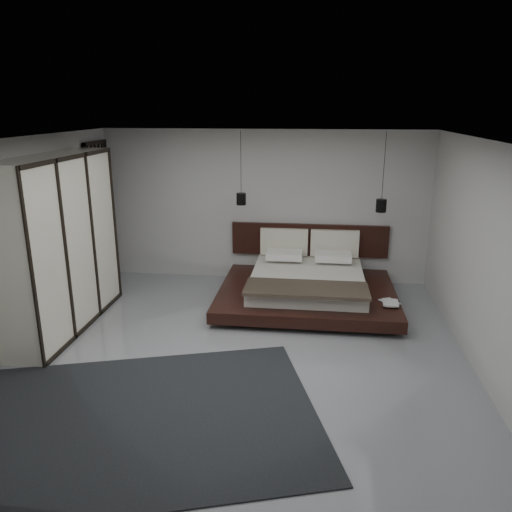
# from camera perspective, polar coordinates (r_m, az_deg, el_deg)

# --- Properties ---
(floor) EXTENTS (6.00, 6.00, 0.00)m
(floor) POSITION_cam_1_polar(r_m,az_deg,el_deg) (6.93, -1.72, -10.64)
(floor) COLOR gray
(floor) RESTS_ON ground
(ceiling) EXTENTS (6.00, 6.00, 0.00)m
(ceiling) POSITION_cam_1_polar(r_m,az_deg,el_deg) (6.16, -1.95, 13.16)
(ceiling) COLOR white
(ceiling) RESTS_ON wall_back
(wall_back) EXTENTS (6.00, 0.00, 6.00)m
(wall_back) POSITION_cam_1_polar(r_m,az_deg,el_deg) (9.30, 0.98, 5.68)
(wall_back) COLOR #B4B4B2
(wall_back) RESTS_ON floor
(wall_front) EXTENTS (6.00, 0.00, 6.00)m
(wall_front) POSITION_cam_1_polar(r_m,az_deg,el_deg) (3.68, -9.07, -12.48)
(wall_front) COLOR #B4B4B2
(wall_front) RESTS_ON floor
(wall_left) EXTENTS (0.00, 6.00, 6.00)m
(wall_left) POSITION_cam_1_polar(r_m,az_deg,el_deg) (7.46, -25.24, 1.28)
(wall_left) COLOR #B4B4B2
(wall_left) RESTS_ON floor
(wall_right) EXTENTS (0.00, 6.00, 6.00)m
(wall_right) POSITION_cam_1_polar(r_m,az_deg,el_deg) (6.66, 24.62, -0.36)
(wall_right) COLOR #B4B4B2
(wall_right) RESTS_ON floor
(lattice_screen) EXTENTS (0.05, 0.90, 2.60)m
(lattice_screen) POSITION_cam_1_polar(r_m,az_deg,el_deg) (9.56, -17.31, 4.62)
(lattice_screen) COLOR black
(lattice_screen) RESTS_ON floor
(bed) EXTENTS (2.89, 2.44, 1.10)m
(bed) POSITION_cam_1_polar(r_m,az_deg,el_deg) (8.49, 5.87, -3.25)
(bed) COLOR black
(bed) RESTS_ON floor
(book_lower) EXTENTS (0.33, 0.36, 0.03)m
(book_lower) POSITION_cam_1_polar(r_m,az_deg,el_deg) (7.94, 14.39, -5.25)
(book_lower) COLOR #99724C
(book_lower) RESTS_ON bed
(book_upper) EXTENTS (0.26, 0.34, 0.02)m
(book_upper) POSITION_cam_1_polar(r_m,az_deg,el_deg) (7.90, 14.28, -5.16)
(book_upper) COLOR #99724C
(book_upper) RESTS_ON book_lower
(pendant_left) EXTENTS (0.17, 0.17, 1.25)m
(pendant_left) POSITION_cam_1_polar(r_m,az_deg,el_deg) (8.68, -1.70, 6.56)
(pendant_left) COLOR black
(pendant_left) RESTS_ON ceiling
(pendant_right) EXTENTS (0.18, 0.18, 1.32)m
(pendant_right) POSITION_cam_1_polar(r_m,az_deg,el_deg) (8.67, 14.11, 5.63)
(pendant_right) COLOR black
(pendant_right) RESTS_ON ceiling
(wardrobe) EXTENTS (0.61, 2.60, 2.55)m
(wardrobe) POSITION_cam_1_polar(r_m,az_deg,el_deg) (7.73, -21.44, 1.25)
(wardrobe) COLOR white
(wardrobe) RESTS_ON floor
(rug) EXTENTS (4.38, 3.67, 0.02)m
(rug) POSITION_cam_1_polar(r_m,az_deg,el_deg) (5.70, -13.23, -17.66)
(rug) COLOR black
(rug) RESTS_ON floor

